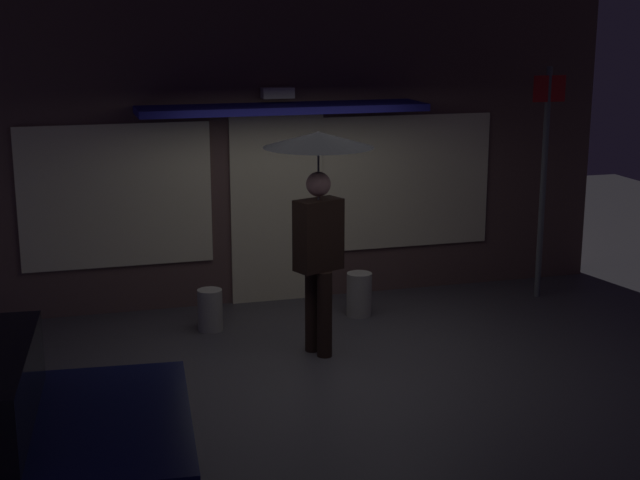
% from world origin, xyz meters
% --- Properties ---
extents(ground_plane, '(18.00, 18.00, 0.00)m').
position_xyz_m(ground_plane, '(0.00, 0.00, 0.00)').
color(ground_plane, '#423F44').
extents(building_facade, '(8.14, 1.00, 4.26)m').
position_xyz_m(building_facade, '(-0.00, 2.34, 2.10)').
color(building_facade, brown).
rests_on(building_facade, ground).
extents(person_with_umbrella, '(1.06, 1.06, 2.22)m').
position_xyz_m(person_with_umbrella, '(-0.03, 0.31, 1.66)').
color(person_with_umbrella, black).
rests_on(person_with_umbrella, ground).
extents(street_sign_post, '(0.40, 0.07, 2.73)m').
position_xyz_m(street_sign_post, '(3.04, 1.46, 1.54)').
color(street_sign_post, '#595B60').
rests_on(street_sign_post, ground).
extents(sidewalk_bollard, '(0.28, 0.28, 0.49)m').
position_xyz_m(sidewalk_bollard, '(0.74, 1.36, 0.25)').
color(sidewalk_bollard, '#9E998E').
rests_on(sidewalk_bollard, ground).
extents(sidewalk_bollard_2, '(0.27, 0.27, 0.45)m').
position_xyz_m(sidewalk_bollard_2, '(-0.96, 1.30, 0.23)').
color(sidewalk_bollard_2, '#9E998E').
rests_on(sidewalk_bollard_2, ground).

